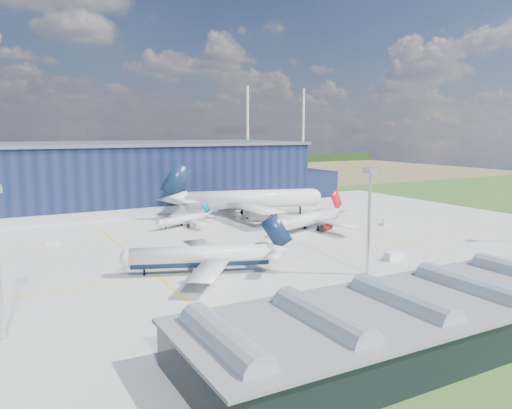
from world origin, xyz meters
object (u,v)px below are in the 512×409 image
hangar (155,176)px  light_mast_center (369,204)px  airliner_red (310,213)px  gse_cart_a (240,217)px  gse_tug_a (343,310)px  airstair (302,313)px  gse_van_b (390,222)px  airliner_widebody (250,190)px  airliner_regional (183,216)px  gse_cart_b (52,243)px  gse_van_a (394,256)px  airliner_navy (200,246)px

hangar → light_mast_center: (7.19, -124.80, 3.82)m
airliner_red → gse_cart_a: airliner_red is taller
gse_tug_a → airstair: bearing=156.4°
hangar → gse_van_b: hangar is taller
airliner_widebody → airliner_regional: size_ratio=2.63×
gse_cart_b → airstair: size_ratio=0.65×
airliner_red → gse_cart_a: size_ratio=10.95×
hangar → gse_van_a: hangar is taller
gse_cart_b → gse_van_a: bearing=-110.1°
gse_tug_a → airliner_widebody: bearing=53.2°
hangar → airliner_widebody: bearing=-67.5°
airliner_widebody → gse_cart_b: airliner_widebody is taller
airliner_red → airstair: airliner_red is taller
gse_van_b → airstair: 90.51m
airliner_navy → gse_van_b: size_ratio=7.94×
hangar → airstair: bearing=-98.1°
airliner_widebody → gse_cart_b: 70.69m
airliner_regional → gse_cart_a: size_ratio=7.19×
airliner_widebody → gse_cart_b: bearing=-152.0°
gse_van_b → airliner_widebody: bearing=74.1°
gse_tug_a → airliner_red: bearing=41.8°
gse_van_a → gse_van_b: (30.79, 33.34, 0.05)m
hangar → airliner_red: (23.89, -79.27, -5.94)m
airliner_widebody → gse_van_b: 49.82m
airliner_navy → gse_van_b: 79.09m
light_mast_center → airliner_red: bearing=69.9°
gse_tug_a → hangar: bearing=67.3°
airliner_navy → gse_van_b: bearing=-143.7°
airliner_widebody → airstair: bearing=-97.5°
light_mast_center → hangar: bearing=93.3°
airliner_red → gse_cart_a: bearing=-90.5°
airliner_widebody → gse_cart_b: size_ratio=20.81×
gse_van_a → gse_cart_a: (-7.15, 66.96, -0.37)m
airliner_navy → airliner_widebody: (43.78, 58.85, 3.55)m
airliner_regional → airstair: bearing=62.2°
airstair → gse_cart_a: bearing=75.8°
hangar → gse_tug_a: hangar is taller
gse_tug_a → gse_cart_b: (-36.54, 78.12, -0.09)m
airliner_navy → airliner_red: size_ratio=1.10×
airliner_navy → airliner_red: 55.15m
airliner_widebody → airliner_regional: airliner_widebody is taller
hangar → airliner_regional: bearing=-98.7°
airliner_widebody → light_mast_center: bearing=-83.5°
airliner_navy → airliner_regional: (15.53, 52.00, -2.50)m
airliner_navy → airliner_widebody: bearing=-106.4°
airliner_red → gse_cart_b: size_ratio=12.08×
gse_van_a → gse_van_b: 45.38m
gse_van_b → airliner_navy: bearing=139.2°
hangar → gse_van_b: size_ratio=30.15×
airliner_widebody → gse_cart_a: (-5.86, -3.49, -9.09)m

